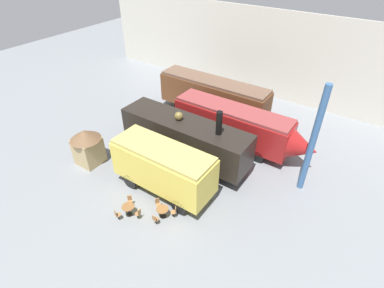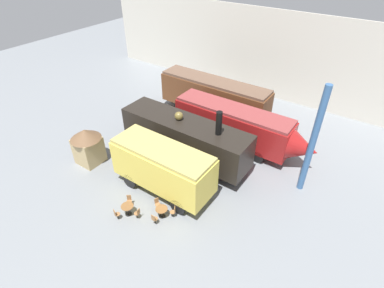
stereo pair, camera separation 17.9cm
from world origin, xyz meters
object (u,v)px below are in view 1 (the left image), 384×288
cafe_chair_0 (155,219)px  passenger_coach_vintage (163,166)px  cafe_table_mid (128,208)px  visitor_person (192,173)px  passenger_coach_wooden (213,95)px  streamlined_locomotive (241,126)px  cafe_table_near (162,211)px  ticket_kiosk (87,145)px  steam_locomotive (185,136)px

cafe_chair_0 → passenger_coach_vintage: bearing=25.7°
cafe_table_mid → visitor_person: visitor_person is taller
passenger_coach_wooden → visitor_person: bearing=-67.6°
passenger_coach_wooden → visitor_person: (3.83, -9.29, -1.26)m
streamlined_locomotive → passenger_coach_vintage: passenger_coach_vintage is taller
cafe_table_near → visitor_person: size_ratio=0.50×
passenger_coach_vintage → ticket_kiosk: 6.87m
streamlined_locomotive → cafe_table_near: bearing=-92.9°
cafe_table_near → passenger_coach_vintage: bearing=125.5°
cafe_table_near → ticket_kiosk: ticket_kiosk is taller
passenger_coach_wooden → steam_locomotive: 7.57m
passenger_coach_wooden → steam_locomotive: (1.87, -7.34, 0.05)m
streamlined_locomotive → cafe_chair_0: streamlined_locomotive is taller
ticket_kiosk → cafe_table_near: bearing=-8.0°
cafe_chair_0 → ticket_kiosk: 8.59m
ticket_kiosk → visitor_person: bearing=18.3°
cafe_table_near → cafe_table_mid: (-1.91, -1.12, 0.06)m
passenger_coach_wooden → cafe_table_mid: passenger_coach_wooden is taller
passenger_coach_vintage → visitor_person: bearing=56.4°
steam_locomotive → cafe_chair_0: size_ratio=12.13×
cafe_chair_0 → ticket_kiosk: ticket_kiosk is taller
cafe_table_near → cafe_chair_0: size_ratio=0.91×
steam_locomotive → cafe_table_mid: 7.04m
passenger_coach_wooden → streamlined_locomotive: 5.72m
steam_locomotive → cafe_table_near: bearing=-68.3°
steam_locomotive → cafe_table_mid: (0.37, -6.85, -1.58)m
streamlined_locomotive → cafe_table_mid: 11.21m
passenger_coach_vintage → cafe_table_mid: (-0.44, -3.18, -1.55)m
cafe_table_mid → passenger_coach_wooden: bearing=99.0°
cafe_table_mid → ticket_kiosk: bearing=160.3°
cafe_table_near → ticket_kiosk: (-8.26, 1.16, 1.14)m
visitor_person → passenger_coach_vintage: bearing=-123.6°
cafe_table_near → passenger_coach_wooden: bearing=107.6°
passenger_coach_vintage → cafe_table_mid: bearing=-97.9°
cafe_table_mid → cafe_chair_0: size_ratio=0.93×
steam_locomotive → passenger_coach_vintage: 3.77m
cafe_table_mid → ticket_kiosk: (-6.35, 2.27, 1.08)m
passenger_coach_vintage → visitor_person: (1.14, 1.72, -1.29)m
cafe_table_near → visitor_person: bearing=94.9°
visitor_person → ticket_kiosk: bearing=-161.7°
passenger_coach_vintage → cafe_chair_0: 3.60m
cafe_chair_0 → visitor_person: size_ratio=0.55×
streamlined_locomotive → steam_locomotive: 4.87m
passenger_coach_wooden → cafe_chair_0: (4.19, -13.84, -1.61)m
streamlined_locomotive → passenger_coach_vintage: 7.93m
streamlined_locomotive → cafe_table_near: streamlined_locomotive is taller
visitor_person → steam_locomotive: bearing=135.1°
passenger_coach_wooden → streamlined_locomotive: passenger_coach_wooden is taller
cafe_table_mid → ticket_kiosk: 6.83m
passenger_coach_wooden → ticket_kiosk: (-4.10, -11.92, -0.45)m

